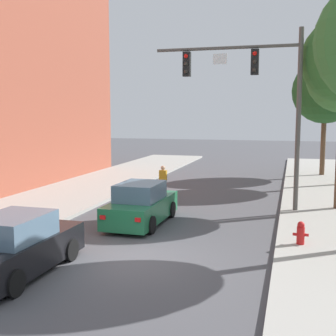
# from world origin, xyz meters

# --- Properties ---
(ground_plane) EXTENTS (120.00, 120.00, 0.00)m
(ground_plane) POSITION_xyz_m (0.00, 0.00, 0.00)
(ground_plane) COLOR #4C4C51
(traffic_signal_mast) EXTENTS (6.18, 0.38, 7.50)m
(traffic_signal_mast) POSITION_xyz_m (2.88, 7.39, 5.32)
(traffic_signal_mast) COLOR #514C47
(traffic_signal_mast) RESTS_ON sidewalk_right
(car_lead_green) EXTENTS (1.86, 4.25, 1.60)m
(car_lead_green) POSITION_xyz_m (-1.07, 3.94, 0.72)
(car_lead_green) COLOR #1E663D
(car_lead_green) RESTS_ON ground
(car_following_black) EXTENTS (1.85, 4.25, 1.60)m
(car_following_black) POSITION_xyz_m (-2.42, -1.97, 0.72)
(car_following_black) COLOR black
(car_following_black) RESTS_ON ground
(pedestrian_crossing_road) EXTENTS (0.36, 0.22, 1.64)m
(pedestrian_crossing_road) POSITION_xyz_m (-1.73, 9.06, 0.91)
(pedestrian_crossing_road) COLOR #232847
(pedestrian_crossing_road) RESTS_ON ground
(fire_hydrant) EXTENTS (0.48, 0.24, 0.72)m
(fire_hydrant) POSITION_xyz_m (4.74, 2.33, 0.51)
(fire_hydrant) COLOR red
(fire_hydrant) RESTS_ON sidewalk_right
(street_tree_farthest) EXTENTS (4.26, 4.26, 7.66)m
(street_tree_farthest) POSITION_xyz_m (6.34, 19.19, 5.66)
(street_tree_farthest) COLOR brown
(street_tree_farthest) RESTS_ON sidewalk_right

